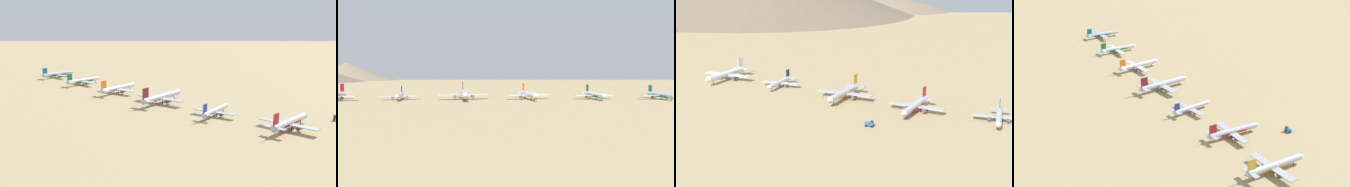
{
  "view_description": "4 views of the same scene",
  "coord_description": "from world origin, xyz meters",
  "views": [
    {
      "loc": [
        -239.83,
        -129.14,
        71.71
      ],
      "look_at": [
        16.8,
        55.46,
        5.89
      ],
      "focal_mm": 41.64,
      "sensor_mm": 36.0,
      "label": 1
    },
    {
      "loc": [
        244.32,
        39.93,
        22.85
      ],
      "look_at": [
        14.71,
        89.74,
        5.64
      ],
      "focal_mm": 29.08,
      "sensor_mm": 36.0,
      "label": 2
    },
    {
      "loc": [
        287.19,
        7.6,
        94.1
      ],
      "look_at": [
        -18.26,
        -110.3,
        4.4
      ],
      "focal_mm": 49.23,
      "sensor_mm": 36.0,
      "label": 3
    },
    {
      "loc": [
        -266.55,
        -340.1,
        197.55
      ],
      "look_at": [
        4.09,
        23.18,
        6.47
      ],
      "focal_mm": 61.2,
      "sensor_mm": 36.0,
      "label": 4
    }
  ],
  "objects": [
    {
      "name": "ground_plane",
      "position": [
        0.0,
        0.0,
        0.0
      ],
      "size": [
        2744.18,
        2744.18,
        0.0
      ],
      "primitive_type": "plane",
      "color": "tan"
    },
    {
      "name": "parked_jet_0",
      "position": [
        -38.36,
        -226.75,
        5.35
      ],
      "size": [
        55.06,
        44.71,
        15.88
      ],
      "color": "silver",
      "rests_on": "ground"
    },
    {
      "name": "parked_jet_1",
      "position": [
        -33.04,
        -172.11,
        3.92
      ],
      "size": [
        40.25,
        32.61,
        11.63
      ],
      "color": "silver",
      "rests_on": "ground"
    },
    {
      "name": "parked_jet_2",
      "position": [
        -18.37,
        -110.03,
        5.02
      ],
      "size": [
        52.35,
        42.6,
        15.09
      ],
      "color": "#B2B7C1",
      "rests_on": "ground"
    },
    {
      "name": "parked_jet_3",
      "position": [
        -6.01,
        -54.24,
        4.61
      ],
      "size": [
        47.99,
        39.16,
        13.85
      ],
      "color": "#B2B7C1",
      "rests_on": "ground"
    },
    {
      "name": "parked_jet_4",
      "position": [
        -4.21,
        -0.42,
        3.9
      ],
      "size": [
        40.16,
        32.58,
        11.59
      ],
      "color": "#B2B7C1",
      "rests_on": "ground"
    },
    {
      "name": "service_truck",
      "position": [
        33.06,
        -73.71,
        2.08
      ],
      "size": [
        2.75,
        5.24,
        3.9
      ],
      "color": "#1E5999",
      "rests_on": "ground"
    }
  ]
}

